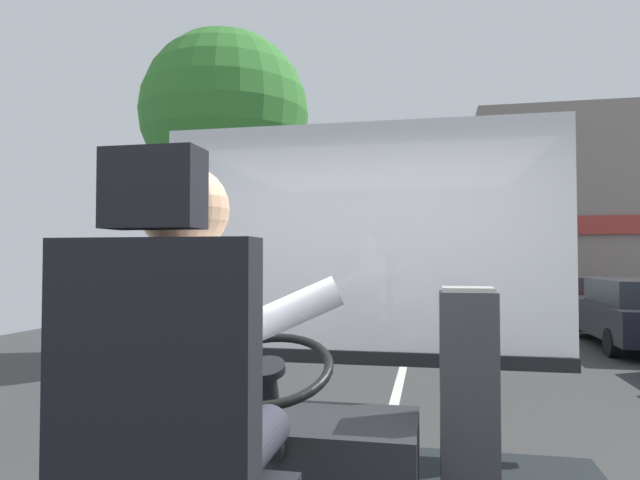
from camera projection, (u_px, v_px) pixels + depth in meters
name	position (u px, v px, depth m)	size (l,w,h in m)	color
ground	(407.00, 351.00, 10.34)	(18.00, 44.00, 0.06)	#353535
driver_seat	(172.00, 478.00, 1.31)	(0.48, 0.48, 1.36)	black
bus_driver	(192.00, 371.00, 1.42)	(0.74, 0.63, 0.85)	#282833
steering_console	(293.00, 458.00, 2.45)	(1.10, 0.95, 0.80)	black
fare_box	(469.00, 397.00, 2.46)	(0.25, 0.23, 0.98)	#333338
windshield_panel	(358.00, 269.00, 3.36)	(2.50, 0.08, 1.48)	silver
street_tree	(225.00, 117.00, 9.90)	(3.00, 3.00, 5.81)	#4C3828
shop_building	(602.00, 212.00, 20.13)	(9.12, 5.50, 6.86)	gray
parked_car_red	(573.00, 298.00, 15.10)	(1.82, 4.35, 1.24)	maroon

